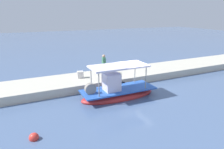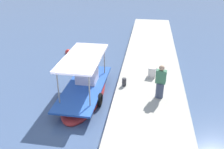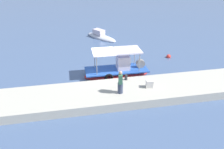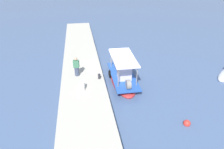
{
  "view_description": "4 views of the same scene",
  "coord_description": "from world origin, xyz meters",
  "px_view_note": "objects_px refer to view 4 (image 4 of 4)",
  "views": [
    {
      "loc": [
        8.29,
        13.25,
        6.19
      ],
      "look_at": [
        0.94,
        -2.12,
        1.08
      ],
      "focal_mm": 33.36,
      "sensor_mm": 36.0,
      "label": 1
    },
    {
      "loc": [
        -10.28,
        -3.22,
        7.34
      ],
      "look_at": [
        2.23,
        -1.29,
        1.13
      ],
      "focal_mm": 39.13,
      "sensor_mm": 36.0,
      "label": 2
    },
    {
      "loc": [
        -2.66,
        -18.85,
        9.93
      ],
      "look_at": [
        0.72,
        -1.62,
        1.06
      ],
      "focal_mm": 38.12,
      "sensor_mm": 36.0,
      "label": 3
    },
    {
      "loc": [
        17.14,
        -3.52,
        9.58
      ],
      "look_at": [
        1.76,
        -0.89,
        0.96
      ],
      "focal_mm": 31.81,
      "sensor_mm": 36.0,
      "label": 4
    }
  ],
  "objects_px": {
    "main_fishing_boat": "(123,78)",
    "mooring_bollard": "(99,76)",
    "cargo_crate": "(82,86)",
    "fisherman_near_bollard": "(77,68)",
    "marker_buoy": "(187,123)"
  },
  "relations": [
    {
      "from": "main_fishing_boat",
      "to": "cargo_crate",
      "type": "distance_m",
      "value": 4.18
    },
    {
      "from": "main_fishing_boat",
      "to": "mooring_bollard",
      "type": "distance_m",
      "value": 2.27
    },
    {
      "from": "cargo_crate",
      "to": "fisherman_near_bollard",
      "type": "bearing_deg",
      "value": -171.28
    },
    {
      "from": "main_fishing_boat",
      "to": "fisherman_near_bollard",
      "type": "distance_m",
      "value": 4.33
    },
    {
      "from": "mooring_bollard",
      "to": "cargo_crate",
      "type": "xyz_separation_m",
      "value": [
        1.48,
        -1.56,
        0.07
      ]
    },
    {
      "from": "fisherman_near_bollard",
      "to": "marker_buoy",
      "type": "distance_m",
      "value": 10.19
    },
    {
      "from": "cargo_crate",
      "to": "marker_buoy",
      "type": "distance_m",
      "value": 8.33
    },
    {
      "from": "main_fishing_boat",
      "to": "cargo_crate",
      "type": "height_order",
      "value": "main_fishing_boat"
    },
    {
      "from": "fisherman_near_bollard",
      "to": "cargo_crate",
      "type": "bearing_deg",
      "value": 8.72
    },
    {
      "from": "marker_buoy",
      "to": "cargo_crate",
      "type": "bearing_deg",
      "value": -123.83
    },
    {
      "from": "marker_buoy",
      "to": "fisherman_near_bollard",
      "type": "bearing_deg",
      "value": -134.08
    },
    {
      "from": "mooring_bollard",
      "to": "marker_buoy",
      "type": "xyz_separation_m",
      "value": [
        6.09,
        5.31,
        -0.81
      ]
    },
    {
      "from": "fisherman_near_bollard",
      "to": "main_fishing_boat",
      "type": "bearing_deg",
      "value": 80.46
    },
    {
      "from": "cargo_crate",
      "to": "marker_buoy",
      "type": "height_order",
      "value": "cargo_crate"
    },
    {
      "from": "main_fishing_boat",
      "to": "marker_buoy",
      "type": "height_order",
      "value": "main_fishing_boat"
    }
  ]
}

